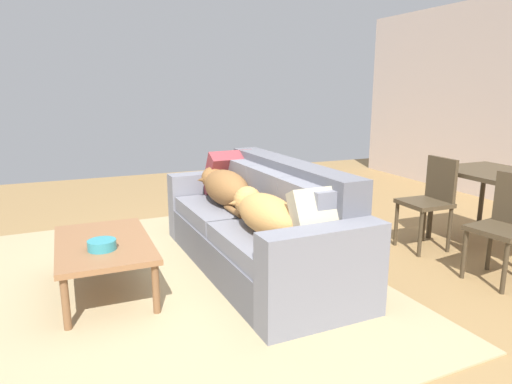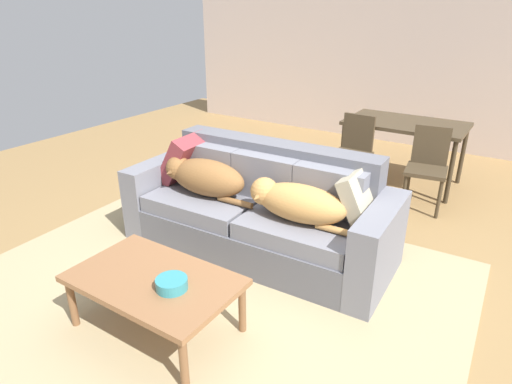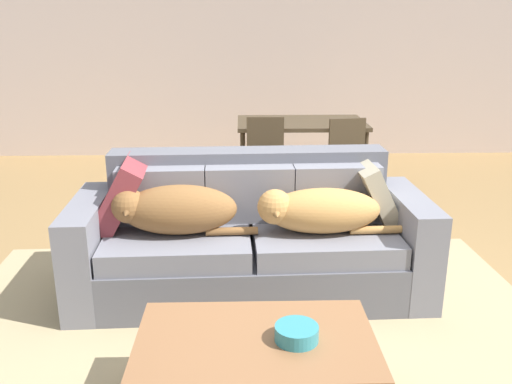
{
  "view_description": "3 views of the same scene",
  "coord_description": "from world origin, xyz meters",
  "views": [
    {
      "loc": [
        3.13,
        -1.43,
        1.53
      ],
      "look_at": [
        -0.3,
        0.02,
        0.67
      ],
      "focal_mm": 32.09,
      "sensor_mm": 36.0,
      "label": 1
    },
    {
      "loc": [
        1.57,
        -2.84,
        2.02
      ],
      "look_at": [
        -0.18,
        -0.15,
        0.64
      ],
      "focal_mm": 30.86,
      "sensor_mm": 36.0,
      "label": 2
    },
    {
      "loc": [
        -0.33,
        -3.36,
        1.78
      ],
      "look_at": [
        -0.23,
        0.13,
        0.67
      ],
      "focal_mm": 38.45,
      "sensor_mm": 36.0,
      "label": 3
    }
  ],
  "objects": [
    {
      "name": "throw_pillow_by_right_arm",
      "position": [
        0.58,
        0.14,
        0.66
      ],
      "size": [
        0.3,
        0.43,
        0.42
      ],
      "primitive_type": "cube",
      "rotation": [
        0.0,
        -0.45,
        0.04
      ],
      "color": "#B1A88C",
      "rests_on": "couch"
    },
    {
      "name": "throw_pillow_by_left_arm",
      "position": [
        -1.12,
        0.08,
        0.68
      ],
      "size": [
        0.39,
        0.48,
        0.48
      ],
      "primitive_type": "cube",
      "rotation": [
        0.0,
        0.51,
        0.06
      ],
      "color": "brown",
      "rests_on": "couch"
    },
    {
      "name": "area_rug",
      "position": [
        -0.27,
        -0.83,
        0.01
      ],
      "size": [
        3.78,
        3.36,
        0.01
      ],
      "primitive_type": "cube",
      "rotation": [
        0.0,
        0.0,
        0.03
      ],
      "color": "tan",
      "rests_on": "ground"
    },
    {
      "name": "back_partition",
      "position": [
        0.0,
        4.0,
        1.35
      ],
      "size": [
        8.0,
        0.12,
        2.7
      ],
      "primitive_type": "cube",
      "color": "beige",
      "rests_on": "ground"
    },
    {
      "name": "dining_table",
      "position": [
        0.3,
        2.32,
        0.67
      ],
      "size": [
        1.33,
        0.8,
        0.75
      ],
      "color": "#443725",
      "rests_on": "ground"
    },
    {
      "name": "coffee_table",
      "position": [
        -0.27,
        -1.22,
        0.36
      ],
      "size": [
        1.08,
        0.67,
        0.41
      ],
      "color": "#90613C",
      "rests_on": "ground"
    },
    {
      "name": "couch",
      "position": [
        -0.27,
        0.06,
        0.35
      ],
      "size": [
        2.34,
        0.97,
        0.91
      ],
      "rotation": [
        0.0,
        0.0,
        0.03
      ],
      "color": "slate",
      "rests_on": "ground"
    },
    {
      "name": "ground_plane",
      "position": [
        0.0,
        0.0,
        0.0
      ],
      "size": [
        10.0,
        10.0,
        0.0
      ],
      "primitive_type": "plane",
      "color": "olive"
    },
    {
      "name": "dining_chair_near_left",
      "position": [
        -0.1,
        1.74,
        0.5
      ],
      "size": [
        0.41,
        0.41,
        0.88
      ],
      "rotation": [
        0.0,
        0.0,
        -0.02
      ],
      "color": "#443725",
      "rests_on": "ground"
    },
    {
      "name": "bowl_on_coffee_table",
      "position": [
        -0.09,
        -1.24,
        0.44
      ],
      "size": [
        0.2,
        0.2,
        0.07
      ],
      "primitive_type": "cylinder",
      "color": "teal",
      "rests_on": "coffee_table"
    },
    {
      "name": "dog_on_right_cushion",
      "position": [
        0.15,
        -0.1,
        0.62
      ],
      "size": [
        0.92,
        0.37,
        0.29
      ],
      "rotation": [
        0.0,
        0.0,
        0.03
      ],
      "color": "tan",
      "rests_on": "couch"
    },
    {
      "name": "dog_on_left_cushion",
      "position": [
        -0.76,
        -0.1,
        0.63
      ],
      "size": [
        0.92,
        0.37,
        0.32
      ],
      "rotation": [
        0.0,
        0.0,
        0.03
      ],
      "color": "brown",
      "rests_on": "couch"
    },
    {
      "name": "dining_chair_near_right",
      "position": [
        0.72,
        1.74,
        0.48
      ],
      "size": [
        0.45,
        0.45,
        0.86
      ],
      "rotation": [
        0.0,
        0.0,
        0.14
      ],
      "color": "#443725",
      "rests_on": "ground"
    }
  ]
}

